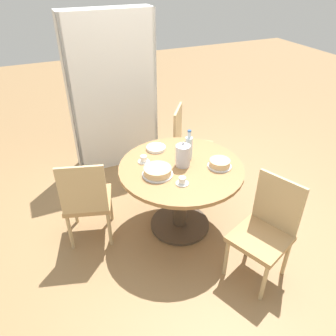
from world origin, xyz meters
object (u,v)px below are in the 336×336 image
at_px(chair_a, 266,229).
at_px(cup_b, 144,160).
at_px(coffee_pot, 183,155).
at_px(cake_main, 158,171).
at_px(cup_a, 182,181).
at_px(chair_b, 188,144).
at_px(cake_second, 220,164).
at_px(water_bottle, 189,147).
at_px(chair_c, 87,199).
at_px(bookshelf, 113,94).

bearing_deg(chair_a, cup_b, -167.78).
height_order(chair_a, cup_b, chair_a).
xyz_separation_m(coffee_pot, cake_main, (-0.27, -0.05, -0.08)).
bearing_deg(cup_b, cup_a, -68.85).
relative_size(chair_b, cake_second, 4.15).
height_order(water_bottle, cake_second, water_bottle).
height_order(coffee_pot, cake_second, coffee_pot).
height_order(coffee_pot, water_bottle, water_bottle).
bearing_deg(water_bottle, cup_b, 164.85).
bearing_deg(chair_c, chair_a, 158.50).
relative_size(chair_a, coffee_pot, 3.73).
bearing_deg(bookshelf, cake_main, 88.36).
relative_size(chair_c, water_bottle, 3.07).
bearing_deg(bookshelf, chair_a, 104.62).
relative_size(bookshelf, cake_second, 8.54).
relative_size(chair_c, coffee_pot, 3.73).
height_order(water_bottle, cup_a, water_bottle).
bearing_deg(cup_b, chair_c, -177.31).
xyz_separation_m(bookshelf, cup_b, (-0.08, -1.28, -0.20)).
bearing_deg(chair_a, coffee_pot, -177.27).
bearing_deg(cake_main, cup_a, -56.27).
xyz_separation_m(chair_a, cup_a, (-0.50, 0.54, 0.27)).
bearing_deg(bookshelf, cup_b, 86.34).
height_order(chair_b, bookshelf, bookshelf).
distance_m(chair_b, cup_a, 1.18).
xyz_separation_m(chair_a, chair_c, (-1.25, 0.97, 0.00)).
height_order(chair_a, bookshelf, bookshelf).
relative_size(cake_main, cup_a, 2.47).
bearing_deg(chair_b, bookshelf, 77.72).
xyz_separation_m(cake_main, cup_a, (0.14, -0.21, -0.01)).
height_order(coffee_pot, cup_b, coffee_pot).
bearing_deg(water_bottle, bookshelf, 103.32).
height_order(chair_a, water_bottle, water_bottle).
bearing_deg(chair_a, cup_a, -159.17).
bearing_deg(chair_c, cake_main, 176.35).
bearing_deg(bookshelf, coffee_pot, 98.75).
distance_m(bookshelf, cup_a, 1.75).
height_order(cake_main, cake_second, cake_main).
distance_m(cake_second, cup_a, 0.44).
bearing_deg(coffee_pot, cup_b, 147.48).
xyz_separation_m(chair_c, water_bottle, (0.98, -0.08, 0.36)).
bearing_deg(cup_b, cake_main, -81.37).
relative_size(bookshelf, cup_b, 16.91).
xyz_separation_m(chair_b, cup_a, (-0.57, -1.00, 0.27)).
bearing_deg(bookshelf, chair_c, 63.40).
relative_size(chair_b, bookshelf, 0.49).
bearing_deg(cup_b, coffee_pot, -32.52).
distance_m(chair_c, cup_a, 0.90).
height_order(chair_a, chair_c, same).
distance_m(chair_b, water_bottle, 0.82).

